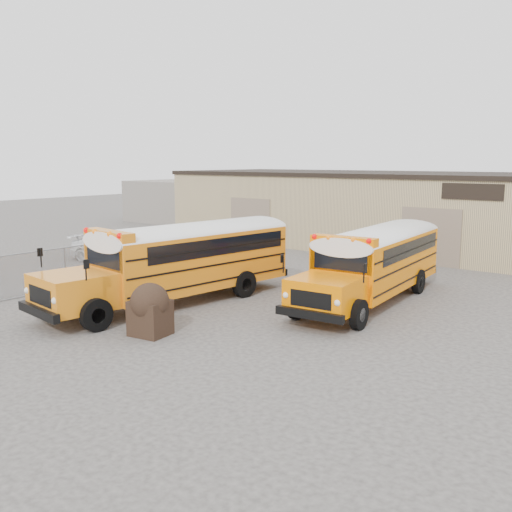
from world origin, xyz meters
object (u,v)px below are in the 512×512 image
Objects in this scene: school_bus_right at (422,240)px; car_white at (111,248)px; tarp_bundle at (150,309)px; school_bus_left at (291,240)px; car_dark at (109,245)px.

school_bus_right is 2.09× the size of car_white.
tarp_bundle is 14.05m from car_white.
school_bus_left is 10.54m from car_white.
school_bus_left is 1.08× the size of school_bus_right.
school_bus_left reaches higher than school_bus_right.
school_bus_left is at bearing -134.95° from school_bus_right.
school_bus_right reaches higher than car_white.
car_dark is at bearing 147.31° from tarp_bundle.
tarp_bundle is 0.35× the size of car_white.
tarp_bundle is at bearing -135.25° from car_white.
school_bus_left is 6.29m from school_bus_right.
tarp_bundle reaches higher than car_dark.
school_bus_right is at bearing -77.45° from car_white.
car_white is (-10.21, -2.41, -1.09)m from school_bus_left.
car_white is (-11.82, 7.59, -0.16)m from tarp_bundle.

